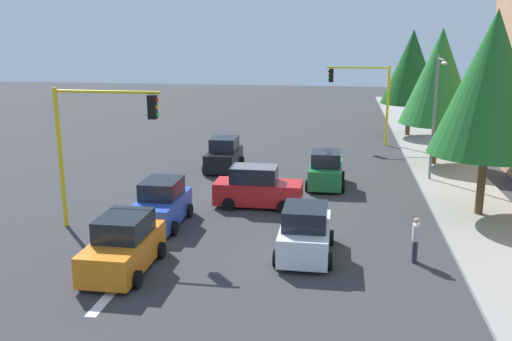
% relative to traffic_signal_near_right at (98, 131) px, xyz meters
% --- Properties ---
extents(ground_plane, '(120.00, 120.00, 0.00)m').
position_rel_traffic_signal_near_right_xyz_m(ground_plane, '(-6.00, 5.74, -4.22)').
color(ground_plane, '#353538').
extents(sidewalk_kerb, '(80.00, 4.00, 0.15)m').
position_rel_traffic_signal_near_right_xyz_m(sidewalk_kerb, '(-11.00, 16.24, -4.14)').
color(sidewalk_kerb, gray).
rests_on(sidewalk_kerb, ground).
extents(lane_arrow_near, '(2.40, 1.10, 1.10)m').
position_rel_traffic_signal_near_right_xyz_m(lane_arrow_near, '(5.51, 2.74, -4.21)').
color(lane_arrow_near, silver).
rests_on(lane_arrow_near, ground).
extents(traffic_signal_near_right, '(0.36, 4.59, 5.99)m').
position_rel_traffic_signal_near_right_xyz_m(traffic_signal_near_right, '(0.00, 0.00, 0.00)').
color(traffic_signal_near_right, yellow).
rests_on(traffic_signal_near_right, ground).
extents(traffic_signal_far_left, '(0.36, 4.59, 5.82)m').
position_rel_traffic_signal_near_right_xyz_m(traffic_signal_far_left, '(-20.00, 11.46, -0.11)').
color(traffic_signal_far_left, yellow).
rests_on(traffic_signal_far_left, ground).
extents(street_lamp_curbside, '(2.15, 0.28, 7.00)m').
position_rel_traffic_signal_near_right_xyz_m(street_lamp_curbside, '(-9.61, 14.94, 0.13)').
color(street_lamp_curbside, slate).
rests_on(street_lamp_curbside, ground).
extents(tree_roadside_mid, '(4.61, 4.61, 8.45)m').
position_rel_traffic_signal_near_right_xyz_m(tree_roadside_mid, '(-14.00, 15.74, 1.33)').
color(tree_roadside_mid, brown).
rests_on(tree_roadside_mid, ground).
extents(tree_roadside_far, '(4.58, 4.58, 8.39)m').
position_rel_traffic_signal_near_right_xyz_m(tree_roadside_far, '(-24.00, 15.24, 1.30)').
color(tree_roadside_far, brown).
rests_on(tree_roadside_far, ground).
extents(tree_roadside_near, '(4.99, 4.99, 9.15)m').
position_rel_traffic_signal_near_right_xyz_m(tree_roadside_near, '(-4.00, 16.24, 1.80)').
color(tree_roadside_near, brown).
rests_on(tree_roadside_near, ground).
extents(car_blue, '(3.85, 2.06, 1.98)m').
position_rel_traffic_signal_near_right_xyz_m(car_blue, '(-0.81, 2.30, -3.32)').
color(car_blue, blue).
rests_on(car_blue, ground).
extents(car_red, '(1.96, 4.18, 1.98)m').
position_rel_traffic_signal_near_right_xyz_m(car_red, '(-4.00, 6.05, -3.32)').
color(car_red, red).
rests_on(car_red, ground).
extents(car_green, '(3.64, 2.05, 1.98)m').
position_rel_traffic_signal_near_right_xyz_m(car_green, '(-8.06, 9.19, -3.32)').
color(car_green, '#1E7238').
rests_on(car_green, ground).
extents(car_orange, '(4.08, 2.11, 1.98)m').
position_rel_traffic_signal_near_right_xyz_m(car_orange, '(3.99, 2.50, -3.32)').
color(car_orange, orange).
rests_on(car_orange, ground).
extents(car_white, '(3.78, 2.12, 1.98)m').
position_rel_traffic_signal_near_right_xyz_m(car_white, '(1.73, 8.71, -3.32)').
color(car_white, white).
rests_on(car_white, ground).
extents(car_black, '(3.71, 2.04, 1.98)m').
position_rel_traffic_signal_near_right_xyz_m(car_black, '(-10.94, 2.96, -3.32)').
color(car_black, black).
rests_on(car_black, ground).
extents(pedestrian_crossing, '(0.40, 0.24, 1.70)m').
position_rel_traffic_signal_near_right_xyz_m(pedestrian_crossing, '(1.77, 12.72, -3.31)').
color(pedestrian_crossing, '#262638').
rests_on(pedestrian_crossing, ground).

